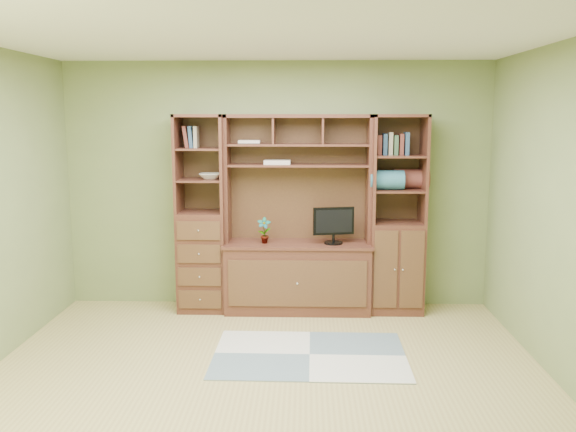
{
  "coord_description": "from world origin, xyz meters",
  "views": [
    {
      "loc": [
        0.3,
        -4.46,
        2.03
      ],
      "look_at": [
        0.14,
        1.2,
        1.1
      ],
      "focal_mm": 38.0,
      "sensor_mm": 36.0,
      "label": 1
    }
  ],
  "objects_px": {
    "right_tower": "(397,215)",
    "monitor": "(334,219)",
    "left_tower": "(202,214)",
    "center_hutch": "(298,215)"
  },
  "relations": [
    {
      "from": "right_tower",
      "to": "monitor",
      "type": "distance_m",
      "value": 0.66
    },
    {
      "from": "center_hutch",
      "to": "monitor",
      "type": "distance_m",
      "value": 0.37
    },
    {
      "from": "left_tower",
      "to": "monitor",
      "type": "xyz_separation_m",
      "value": [
        1.37,
        -0.07,
        -0.03
      ]
    },
    {
      "from": "right_tower",
      "to": "monitor",
      "type": "bearing_deg",
      "value": -173.48
    },
    {
      "from": "center_hutch",
      "to": "left_tower",
      "type": "height_order",
      "value": "same"
    },
    {
      "from": "left_tower",
      "to": "monitor",
      "type": "relative_size",
      "value": 3.91
    },
    {
      "from": "right_tower",
      "to": "monitor",
      "type": "xyz_separation_m",
      "value": [
        -0.66,
        -0.07,
        -0.03
      ]
    },
    {
      "from": "center_hutch",
      "to": "left_tower",
      "type": "bearing_deg",
      "value": 177.71
    },
    {
      "from": "right_tower",
      "to": "monitor",
      "type": "relative_size",
      "value": 3.91
    },
    {
      "from": "left_tower",
      "to": "monitor",
      "type": "height_order",
      "value": "left_tower"
    }
  ]
}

